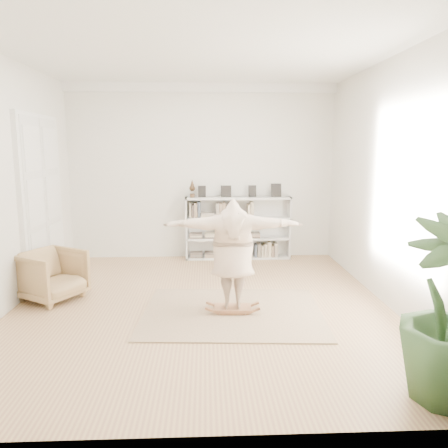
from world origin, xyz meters
name	(u,v)px	position (x,y,z in m)	size (l,w,h in m)	color
floor	(202,305)	(0.00, 0.00, 0.00)	(6.00, 6.00, 0.00)	#9C7051
room_shell	(201,87)	(0.00, 2.94, 3.51)	(6.00, 6.00, 6.00)	silver
doors	(42,202)	(-2.70, 1.30, 1.40)	(0.09, 1.78, 2.92)	white
bookshelf	(238,229)	(0.74, 2.82, 0.64)	(2.20, 0.35, 1.64)	silver
armchair	(52,275)	(-2.30, 0.37, 0.38)	(0.82, 0.84, 0.77)	tan
rug	(233,312)	(0.44, -0.32, 0.01)	(2.50, 2.00, 0.02)	tan
rocker_board	(233,308)	(0.44, -0.32, 0.07)	(0.54, 0.35, 0.11)	#8D5C38
person	(233,251)	(0.44, -0.32, 0.90)	(1.89, 0.51, 1.54)	beige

